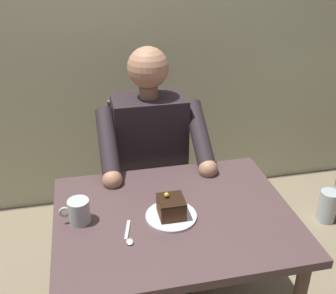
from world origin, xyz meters
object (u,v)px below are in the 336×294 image
Objects in this scene: cake_slice at (171,207)px; coffee_cup at (79,211)px; dining_table at (174,232)px; chair at (148,173)px; dessert_spoon at (129,236)px; seated_person at (153,167)px.

cake_slice reaches higher than coffee_cup.
dining_table is 1.04× the size of chair.
coffee_cup reaches higher than dessert_spoon.
seated_person is at bearing -108.41° from dessert_spoon.
dessert_spoon is at bearing 25.07° from cake_slice.
chair is 0.73m from cake_slice.
seated_person reaches higher than dining_table.
dining_table is 0.14m from cake_slice.
seated_person reaches higher than dessert_spoon.
coffee_cup is (0.35, -0.05, 0.00)m from cake_slice.
dining_table is at bearing 90.00° from seated_person.
dessert_spoon reaches higher than dining_table.
cake_slice is at bearing 41.57° from dining_table.
seated_person is (0.00, -0.49, 0.03)m from dining_table.
chair reaches higher than cake_slice.
seated_person is at bearing 90.00° from chair.
dining_table is at bearing -138.43° from cake_slice.
dining_table is at bearing -153.16° from dessert_spoon.
seated_person is 10.50× the size of coffee_cup.
seated_person is (0.00, 0.17, 0.14)m from chair.
seated_person is at bearing -128.79° from coffee_cup.
dining_table is 0.76× the size of seated_person.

